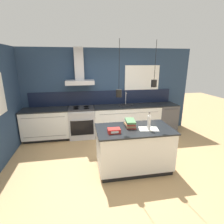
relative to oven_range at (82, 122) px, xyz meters
The scene contains 11 objects.
ground_plane 1.88m from the oven_range, 67.69° to the right, with size 16.00×16.00×0.00m, color tan.
wall_back 1.16m from the oven_range, 25.65° to the left, with size 5.60×2.29×2.60m.
counter_run_left 1.02m from the oven_range, behind, with size 1.31×0.64×0.91m.
counter_run_sink 1.39m from the oven_range, ahead, with size 2.04×0.64×1.31m.
oven_range is the anchor object (origin of this frame).
dishwasher 2.70m from the oven_range, ahead, with size 0.59×0.65×0.91m.
kitchen_island 2.13m from the oven_range, 60.52° to the right, with size 1.55×0.88×0.91m.
bottle_on_island 2.45m from the oven_range, 56.60° to the right, with size 0.07×0.07×0.35m.
book_stack 2.08m from the oven_range, 60.66° to the right, with size 0.23×0.35×0.14m.
red_supply_box 2.15m from the oven_range, 73.40° to the right, with size 0.24×0.17×0.08m.
paper_pile 2.39m from the oven_range, 55.86° to the right, with size 0.42×0.31×0.01m.
Camera 1 is at (-0.67, -3.34, 2.22)m, focal length 28.00 mm.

